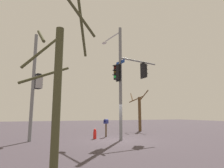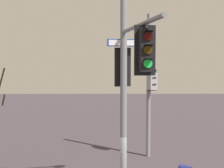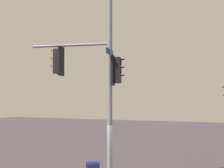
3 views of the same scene
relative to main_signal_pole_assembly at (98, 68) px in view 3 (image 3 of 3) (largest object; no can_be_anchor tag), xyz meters
The scene contains 1 object.
main_signal_pole_assembly is the anchor object (origin of this frame).
Camera 3 is at (-12.25, -5.45, 3.59)m, focal length 51.09 mm.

